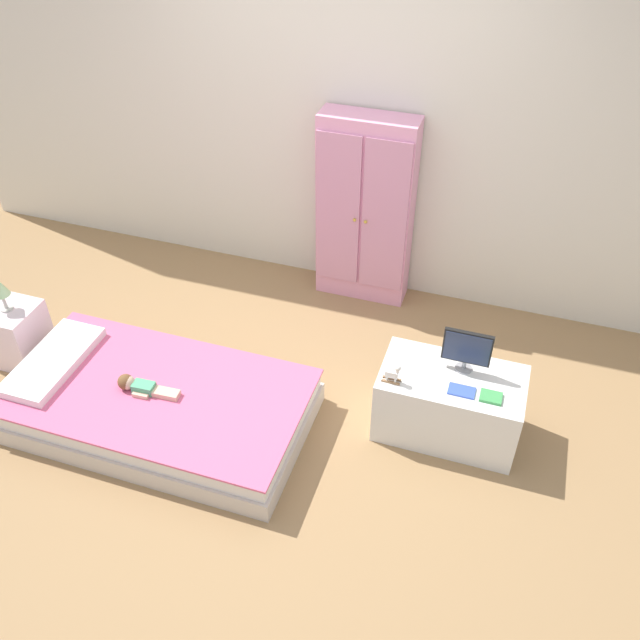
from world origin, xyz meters
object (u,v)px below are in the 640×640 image
Objects in this scene: nightstand at (16,334)px; rocking_horse_toy at (394,374)px; tv_monitor at (467,349)px; book_blue at (462,391)px; bed at (159,405)px; doll at (137,385)px; wardrobe at (365,211)px; tv_stand at (449,404)px; book_green at (491,397)px.

nightstand is 2.59m from rocking_horse_toy.
tv_monitor reaches higher than book_blue.
tv_monitor is at bearing 17.65° from bed.
nightstand is at bearing 169.56° from bed.
tv_monitor is 1.85× the size of book_blue.
doll is 3.03× the size of rocking_horse_toy.
rocking_horse_toy is at bearing 2.44° from nightstand.
bed is 1.97m from wardrobe.
book_blue is (0.02, -0.19, -0.15)m from tv_monitor.
tv_stand is at bearing 24.71° from rocking_horse_toy.
tv_monitor is at bearing 17.70° from doll.
book_green reaches higher than nightstand.
book_blue reaches higher than nightstand.
wardrobe is 1.46m from tv_monitor.
tv_stand reaches higher than bed.
book_blue is 0.16m from book_green.
wardrobe reaches higher than book_blue.
bed is 1.90m from tv_monitor.
bed is at bearing -10.44° from nightstand.
tv_stand is at bearing 120.80° from book_blue.
wardrobe is (2.02, 1.47, 0.50)m from nightstand.
tv_stand is 0.26m from book_blue.
book_blue is at bearing 2.97° from nightstand.
doll is 1.12m from nightstand.
book_green is (1.93, 0.37, 0.33)m from bed.
bed is 14.17× the size of rocking_horse_toy.
tv_monitor is 2.29× the size of book_green.
tv_monitor is (1.85, 0.59, 0.31)m from doll.
bed is at bearing -162.35° from tv_monitor.
wardrobe is at bearing 63.68° from bed.
tv_stand is (1.81, 0.51, -0.07)m from doll.
wardrobe is 1.73m from book_green.
tv_monitor is at bearing 61.35° from tv_stand.
doll is 1.40× the size of tv_monitor.
book_green reaches higher than doll.
book_green is (2.03, 0.41, 0.16)m from doll.
rocking_horse_toy is at bearing -148.11° from tv_monitor.
tv_monitor is at bearing 95.95° from book_blue.
doll is 0.47× the size of tv_stand.
book_green is at bearing 4.56° from rocking_horse_toy.
nightstand is 2.80× the size of book_blue.
doll is 1.54m from rocking_horse_toy.
rocking_horse_toy is (0.55, -1.36, -0.20)m from wardrobe.
wardrobe is 10.99× the size of rocking_horse_toy.
doll is at bearing -168.73° from book_green.
book_blue is at bearing -59.20° from tv_stand.
tv_monitor is (0.92, -1.13, -0.10)m from wardrobe.
rocking_horse_toy reaches higher than bed.
wardrobe is 9.40× the size of book_blue.
tv_stand is 0.46m from rocking_horse_toy.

